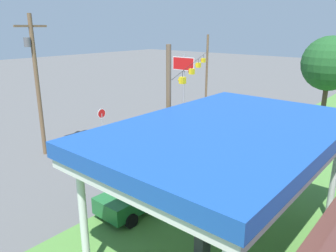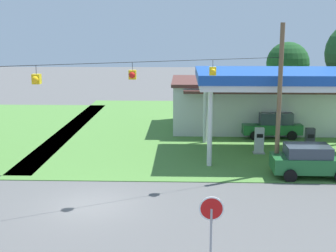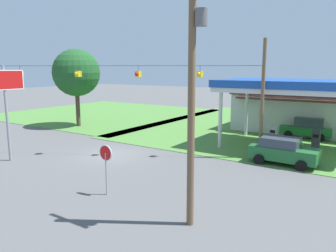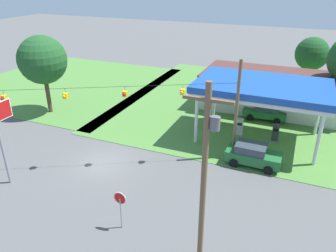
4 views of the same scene
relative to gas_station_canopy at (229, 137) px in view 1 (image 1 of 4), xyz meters
The scene contains 10 objects.
ground_plane 14.64m from the gas_station_canopy, 138.82° to the right, with size 160.00×160.00×0.00m, color #565656.
gas_station_canopy is the anchor object (origin of this frame).
fuel_pump_near 4.25m from the gas_station_canopy, behind, with size 0.71×0.56×1.68m.
fuel_pump_far 4.25m from the gas_station_canopy, ahead, with size 0.71×0.56×1.68m.
car_at_pumps_front 6.08m from the gas_station_canopy, 85.23° to the right, with size 4.18×2.16×1.73m.
stop_sign_roadside 15.95m from the gas_station_canopy, 110.23° to the right, with size 0.80×0.08×2.50m.
stop_sign_overhead 20.41m from the gas_station_canopy, 137.34° to the right, with size 0.22×2.59×6.29m.
utility_pole_main 15.18m from the gas_station_canopy, 91.74° to the right, with size 2.20×0.44×9.65m.
signal_span_gantry 13.86m from the gas_station_canopy, 138.78° to the right, with size 18.51×10.24×8.04m.
tree_west_verge 21.59m from the gas_station_canopy, behind, with size 4.89×4.89×8.10m.
Camera 1 is at (21.00, 15.04, 8.80)m, focal length 35.00 mm.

